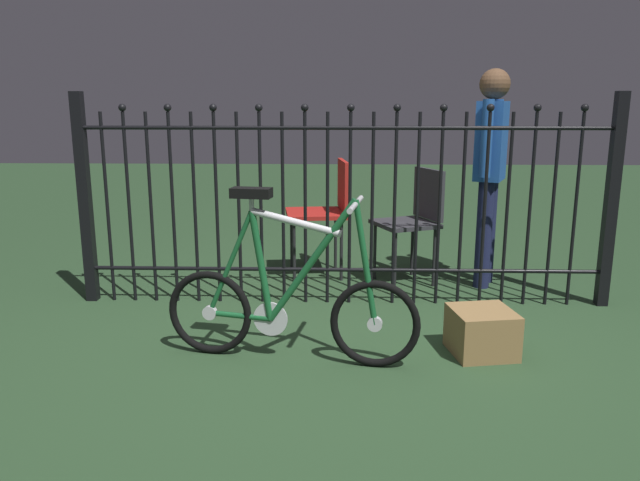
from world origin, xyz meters
The scene contains 7 objects.
ground_plane centered at (0.00, 0.00, 0.00)m, with size 20.00×20.00×0.00m, color #274226.
iron_fence centered at (-0.05, 0.81, 0.68)m, with size 3.45×0.07×1.37m.
bicycle centered at (-0.28, -0.13, 0.31)m, with size 1.31×0.40×0.89m.
chair_charcoal centered at (0.51, 1.31, 0.51)m, with size 0.52×0.52×0.83m.
chair_red centered at (-0.13, 1.48, 0.54)m, with size 0.49×0.49×0.88m.
person_visitor centered at (1.02, 1.26, 0.90)m, with size 0.28×0.44×1.53m.
display_crate centered at (0.72, -0.01, 0.12)m, with size 0.31×0.31×0.24m, color olive.
Camera 1 is at (-0.04, -3.08, 1.31)m, focal length 34.38 mm.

